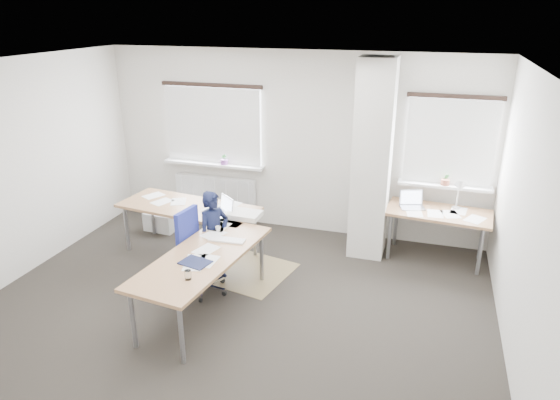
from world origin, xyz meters
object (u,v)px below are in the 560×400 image
(desk_side, at_px, (438,214))
(task_chair, at_px, (203,269))
(person, at_px, (214,236))
(desk_main, at_px, (198,231))

(desk_side, bearing_deg, task_chair, -142.00)
(desk_side, bearing_deg, person, -147.05)
(desk_main, relative_size, person, 2.36)
(task_chair, relative_size, person, 0.88)
(task_chair, xyz_separation_m, person, (0.02, 0.34, 0.31))
(person, bearing_deg, task_chair, -154.41)
(desk_side, distance_m, person, 3.09)
(desk_side, xyz_separation_m, task_chair, (-2.76, -1.77, -0.39))
(desk_side, xyz_separation_m, person, (-2.74, -1.43, -0.08))
(task_chair, distance_m, person, 0.46)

